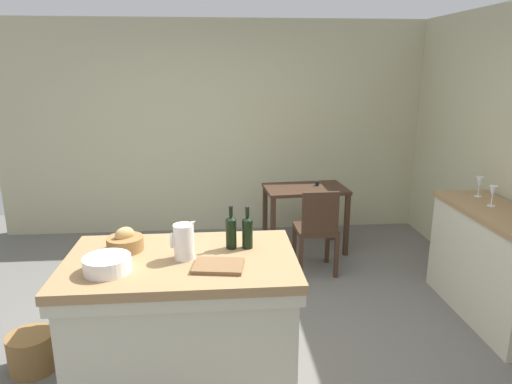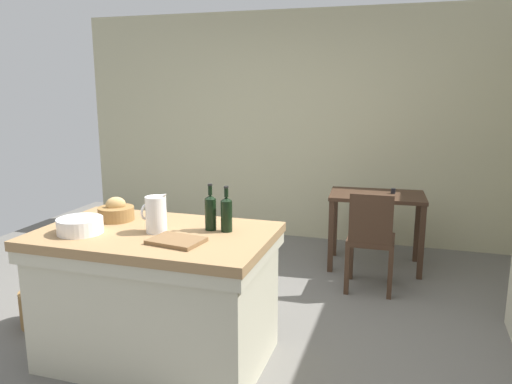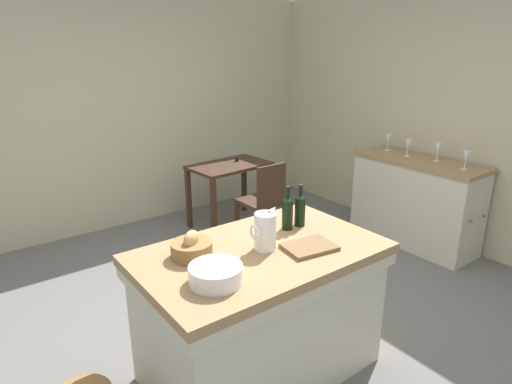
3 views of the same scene
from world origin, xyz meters
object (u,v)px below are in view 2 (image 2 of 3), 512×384
wooden_chair (371,238)px  wicker_hamper (42,307)px  wash_bowl (80,226)px  cutting_board (176,241)px  wine_bottle_dark (226,213)px  wine_bottle_amber (210,211)px  pitcher (156,214)px  bread_basket (116,212)px  writing_desk (377,206)px  island_table (157,291)px

wooden_chair → wicker_hamper: 2.70m
wooden_chair → wash_bowl: size_ratio=3.19×
wooden_chair → cutting_board: cutting_board is taller
wine_bottle_dark → wicker_hamper: wine_bottle_dark is taller
wine_bottle_dark → wine_bottle_amber: bearing=178.4°
pitcher → wash_bowl: (-0.44, -0.16, -0.07)m
wash_bowl → bread_basket: size_ratio=1.17×
cutting_board → wine_bottle_amber: bearing=73.7°
bread_basket → wicker_hamper: size_ratio=0.75×
wash_bowl → wine_bottle_dark: (0.85, 0.30, 0.07)m
writing_desk → wine_bottle_dark: bearing=-111.2°
writing_desk → wicker_hamper: writing_desk is taller
pitcher → wine_bottle_amber: 0.34m
wash_bowl → bread_basket: (0.04, 0.33, 0.01)m
wooden_chair → pitcher: (-1.20, -1.55, 0.51)m
bread_basket → wine_bottle_amber: size_ratio=0.81×
pitcher → wash_bowl: size_ratio=0.96×
wooden_chair → wine_bottle_dark: bearing=-119.4°
cutting_board → wash_bowl: bearing=179.8°
island_table → wine_bottle_amber: bearing=22.4°
wicker_hamper → cutting_board: bearing=-14.6°
wash_bowl → wicker_hamper: size_ratio=0.88×
pitcher → cutting_board: size_ratio=0.90×
island_table → pitcher: 0.52m
wooden_chair → bread_basket: (-1.60, -1.38, 0.45)m
bread_basket → wine_bottle_amber: (0.70, -0.03, 0.06)m
wash_bowl → wine_bottle_amber: 0.81m
cutting_board → wine_bottle_dark: 0.38m
island_table → wicker_hamper: island_table is taller
pitcher → wine_bottle_dark: 0.44m
wooden_chair → pitcher: pitcher is taller
pitcher → island_table: bearing=148.5°
writing_desk → wicker_hamper: size_ratio=2.95×
cutting_board → wine_bottle_dark: wine_bottle_dark is taller
island_table → writing_desk: 2.51m
island_table → pitcher: (0.02, -0.01, 0.52)m
writing_desk → pitcher: 2.53m
cutting_board → bread_basket: bearing=151.4°
wooden_chair → wine_bottle_amber: bearing=-122.7°
wash_bowl → wooden_chair: bearing=46.0°
writing_desk → wooden_chair: size_ratio=1.05×
pitcher → wicker_hamper: (-1.10, 0.18, -0.86)m
pitcher → bread_basket: pitcher is taller
cutting_board → pitcher: bearing=143.5°
wooden_chair → wash_bowl: 2.41m
pitcher → wine_bottle_dark: (0.41, 0.15, 0.00)m
wine_bottle_dark → island_table: bearing=-163.2°
island_table → cutting_board: size_ratio=4.90×
island_table → wash_bowl: wash_bowl is taller
wooden_chair → pitcher: 2.03m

